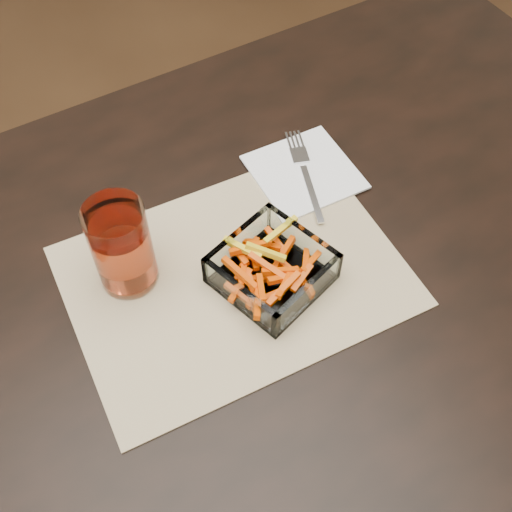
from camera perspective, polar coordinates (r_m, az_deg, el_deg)
The scene contains 6 objects.
dining_table at distance 0.95m, azimuth -3.95°, elevation -6.24°, with size 1.60×0.90×0.75m.
placemat at distance 0.89m, azimuth -1.88°, elevation -1.79°, with size 0.45×0.33×0.00m, color tan.
glass_bowl at distance 0.87m, azimuth 1.43°, elevation -1.27°, with size 0.17×0.17×0.05m.
tumbler at distance 0.85m, azimuth -11.80°, elevation 0.64°, with size 0.08×0.08×0.14m.
napkin at distance 1.01m, azimuth 4.30°, elevation 7.46°, with size 0.15×0.15×0.00m, color white.
fork at distance 1.00m, azimuth 4.35°, elevation 7.50°, with size 0.08×0.19×0.00m.
Camera 1 is at (-0.18, -0.43, 1.49)m, focal length 45.00 mm.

